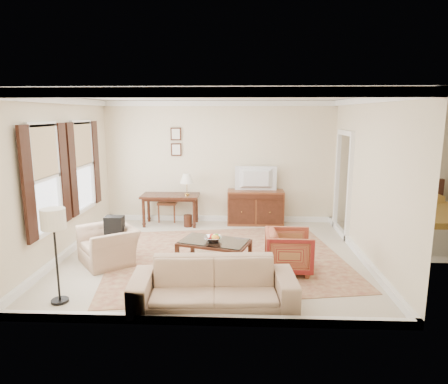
# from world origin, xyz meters

# --- Properties ---
(room_shell) EXTENTS (5.51, 5.01, 2.91)m
(room_shell) POSITION_xyz_m (0.00, 0.00, 2.47)
(room_shell) COLOR beige
(room_shell) RESTS_ON ground
(annex_bedroom) EXTENTS (3.00, 2.70, 2.90)m
(annex_bedroom) POSITION_xyz_m (4.49, 1.15, 0.34)
(annex_bedroom) COLOR beige
(annex_bedroom) RESTS_ON ground
(window_front) EXTENTS (0.12, 1.56, 1.80)m
(window_front) POSITION_xyz_m (-2.70, -0.70, 1.55)
(window_front) COLOR #CCB284
(window_front) RESTS_ON room_shell
(window_rear) EXTENTS (0.12, 1.56, 1.80)m
(window_rear) POSITION_xyz_m (-2.70, 0.90, 1.55)
(window_rear) COLOR #CCB284
(window_rear) RESTS_ON room_shell
(doorway) EXTENTS (0.10, 1.12, 2.25)m
(doorway) POSITION_xyz_m (2.71, 1.50, 1.08)
(doorway) COLOR white
(doorway) RESTS_ON room_shell
(rug) EXTENTS (4.69, 4.20, 0.01)m
(rug) POSITION_xyz_m (0.25, -0.11, 0.01)
(rug) COLOR maroon
(rug) RESTS_ON room_shell
(writing_desk) EXTENTS (1.33, 0.67, 0.73)m
(writing_desk) POSITION_xyz_m (-1.14, 2.07, 0.62)
(writing_desk) COLOR #411E12
(writing_desk) RESTS_ON room_shell
(desk_chair) EXTENTS (0.49, 0.49, 1.05)m
(desk_chair) POSITION_xyz_m (-1.27, 2.42, 0.53)
(desk_chair) COLOR brown
(desk_chair) RESTS_ON room_shell
(desk_lamp) EXTENTS (0.32, 0.32, 0.50)m
(desk_lamp) POSITION_xyz_m (-0.74, 2.07, 0.98)
(desk_lamp) COLOR silver
(desk_lamp) RESTS_ON writing_desk
(framed_prints) EXTENTS (0.25, 0.04, 0.68)m
(framed_prints) POSITION_xyz_m (-1.04, 2.47, 1.94)
(framed_prints) COLOR #411E12
(framed_prints) RESTS_ON room_shell
(sideboard) EXTENTS (1.32, 0.51, 0.81)m
(sideboard) POSITION_xyz_m (0.87, 2.22, 0.41)
(sideboard) COLOR brown
(sideboard) RESTS_ON room_shell
(tv) EXTENTS (0.94, 0.54, 0.12)m
(tv) POSITION_xyz_m (0.87, 2.20, 1.28)
(tv) COLOR black
(tv) RESTS_ON sideboard
(coffee_table) EXTENTS (1.30, 0.99, 0.49)m
(coffee_table) POSITION_xyz_m (0.07, -0.59, 0.38)
(coffee_table) COLOR #411E12
(coffee_table) RESTS_ON room_shell
(fruit_bowl) EXTENTS (0.42, 0.42, 0.10)m
(fruit_bowl) POSITION_xyz_m (0.05, -0.62, 0.54)
(fruit_bowl) COLOR silver
(fruit_bowl) RESTS_ON coffee_table
(book_a) EXTENTS (0.28, 0.08, 0.38)m
(book_a) POSITION_xyz_m (-0.12, -0.49, 0.19)
(book_a) COLOR brown
(book_a) RESTS_ON coffee_table
(book_b) EXTENTS (0.17, 0.25, 0.38)m
(book_b) POSITION_xyz_m (0.12, -0.72, 0.19)
(book_b) COLOR brown
(book_b) RESTS_ON coffee_table
(striped_armchair) EXTENTS (0.72, 0.77, 0.77)m
(striped_armchair) POSITION_xyz_m (1.32, -0.69, 0.39)
(striped_armchair) COLOR maroon
(striped_armchair) RESTS_ON room_shell
(club_armchair) EXTENTS (1.10, 1.17, 0.86)m
(club_armchair) POSITION_xyz_m (-1.81, -0.42, 0.43)
(club_armchair) COLOR tan
(club_armchair) RESTS_ON room_shell
(backpack) EXTENTS (0.36, 0.39, 0.40)m
(backpack) POSITION_xyz_m (-1.72, -0.31, 0.67)
(backpack) COLOR black
(backpack) RESTS_ON club_armchair
(sofa) EXTENTS (2.25, 0.79, 0.87)m
(sofa) POSITION_xyz_m (0.15, -2.01, 0.43)
(sofa) COLOR tan
(sofa) RESTS_ON room_shell
(floor_lamp) EXTENTS (0.33, 0.33, 1.35)m
(floor_lamp) POSITION_xyz_m (-2.01, -1.95, 1.11)
(floor_lamp) COLOR black
(floor_lamp) RESTS_ON room_shell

